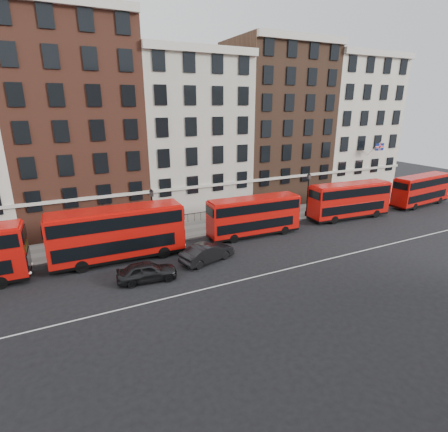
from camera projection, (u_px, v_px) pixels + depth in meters
name	position (u px, v px, depth m)	size (l,w,h in m)	color
ground	(265.00, 262.00, 30.48)	(120.00, 120.00, 0.00)	black
pavement	(215.00, 226.00, 39.43)	(80.00, 5.00, 0.15)	gray
kerb	(225.00, 232.00, 37.29)	(80.00, 0.30, 0.16)	gray
road_centre_line	(278.00, 271.00, 28.77)	(70.00, 0.12, 0.01)	white
building_terrace	(186.00, 129.00, 42.51)	(64.00, 11.95, 22.00)	beige
bus_b	(117.00, 233.00, 30.09)	(11.38, 3.01, 4.75)	red
bus_c	(254.00, 215.00, 35.96)	(9.90, 2.81, 4.12)	red
bus_d	(349.00, 200.00, 41.50)	(10.43, 3.18, 4.32)	red
bus_e	(421.00, 189.00, 47.00)	(9.98, 3.25, 4.12)	red
car_rear	(147.00, 271.00, 27.02)	(1.84, 4.58, 1.56)	black
car_front	(207.00, 253.00, 30.38)	(1.74, 4.98, 1.64)	black
lamp_post_left	(153.00, 213.00, 33.92)	(0.44, 0.44, 5.33)	black
lamp_post_right	(308.00, 193.00, 41.71)	(0.44, 0.44, 5.33)	black
traffic_light	(377.00, 189.00, 46.29)	(0.25, 0.45, 3.27)	black
iron_railings	(207.00, 215.00, 41.13)	(6.60, 0.06, 1.00)	black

